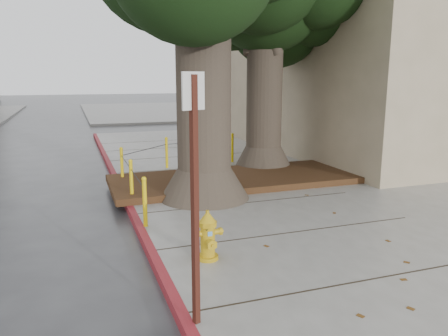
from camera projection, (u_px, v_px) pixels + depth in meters
The scene contains 13 objects.
ground at pixel (266, 244), 7.63m from camera, with size 140.00×140.00×0.00m, color #28282B.
sidewalk_main at pixel (428, 181), 11.88m from camera, with size 16.00×26.00×0.15m, color slate.
sidewalk_far at pixel (182, 110), 37.26m from camera, with size 16.00×20.00×0.15m, color slate.
curb_red at pixel (131, 211), 9.27m from camera, with size 0.14×26.00×0.16m, color maroon.
planter_bed at pixel (235, 179), 11.48m from camera, with size 6.40×2.60×0.16m, color black.
building_corner at pixel (404, 23), 17.71m from camera, with size 12.00×13.00×10.00m, color tan.
building_side_white at pixel (311, 56), 35.92m from camera, with size 10.00×10.00×9.00m, color silver.
building_side_grey at pixel (333, 44), 43.10m from camera, with size 12.00×14.00×12.00m, color slate.
bollard_ring at pixel (165, 164), 11.25m from camera, with size 3.79×5.39×0.95m.
fire_hydrant at pixel (208, 236), 6.55m from camera, with size 0.40×0.36×0.77m.
signpost at pixel (195, 188), 4.60m from camera, with size 0.26×0.12×2.77m.
car_silver at pixel (241, 115), 26.97m from camera, with size 1.26×3.12×1.06m, color #A9A9AE.
car_red at pixel (244, 112), 28.23m from camera, with size 1.38×3.97×1.31m, color maroon.
Camera 1 is at (-3.09, -6.54, 2.87)m, focal length 35.00 mm.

